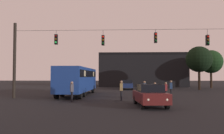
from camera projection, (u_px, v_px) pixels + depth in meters
The scene contains 14 objects.
ground_plane at pixel (127, 93), 29.59m from camera, with size 168.00×168.00×0.00m, color black.
overhead_signal_span at pixel (129, 54), 21.45m from camera, with size 21.93×0.44×7.18m.
city_bus at pixel (78, 78), 25.50m from camera, with size 2.70×11.04×3.00m.
car_near_right at pixel (150, 95), 16.07m from camera, with size 2.22×4.47×1.52m.
car_far_left at pixel (127, 84), 36.79m from camera, with size 1.97×4.39×1.52m.
pedestrian_crossing_left at pixel (121, 89), 19.90m from camera, with size 0.26×0.37×1.70m.
pedestrian_crossing_center at pixel (171, 88), 23.09m from camera, with size 0.32×0.41×1.67m.
pedestrian_crossing_right at pixel (145, 89), 21.38m from camera, with size 0.32×0.41×1.64m.
pedestrian_near_bus at pixel (166, 90), 20.73m from camera, with size 0.28×0.39×1.56m.
pedestrian_trailing at pixel (155, 91), 19.64m from camera, with size 0.28×0.38×1.56m.
pedestrian_far_side at pixel (72, 90), 18.76m from camera, with size 0.35×0.42×1.66m.
corner_building at pixel (141, 70), 49.97m from camera, with size 17.43×11.27×6.75m.
tree_left_silhouette at pixel (211, 62), 40.98m from camera, with size 4.11×4.11×6.75m.
tree_behind_building at pixel (199, 59), 35.82m from camera, with size 4.03×4.03×6.75m.
Camera 1 is at (-0.55, -5.25, 2.07)m, focal length 37.03 mm.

